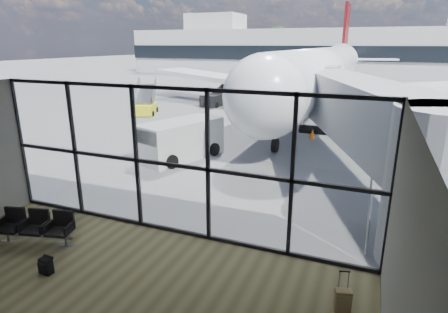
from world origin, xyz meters
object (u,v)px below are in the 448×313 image
Objects in this scene: seating_row at (37,225)px; service_van at (179,140)px; suitcase at (343,300)px; belt_loader at (216,99)px; backpack at (46,266)px; airliner at (323,72)px; mobile_stairs at (145,107)px.

seating_row is 0.47× the size of service_van.
belt_loader is (-13.59, 24.89, 0.36)m from suitcase.
service_van is at bearing 119.37° from suitcase.
backpack is 10.26m from service_van.
suitcase is at bearing -24.89° from service_van.
seating_row is 25.60m from belt_loader.
airliner is at bearing 23.10° from belt_loader.
belt_loader is (-4.83, 16.15, -0.34)m from service_van.
seating_row is at bearing 145.55° from backpack.
seating_row reaches higher than backpack.
backpack is (1.48, -1.14, -0.32)m from seating_row.
mobile_stairs is at bearing 150.76° from service_van.
seating_row is 0.62× the size of mobile_stairs.
belt_loader is at bearing 102.94° from suitcase.
belt_loader reaches higher than backpack.
mobile_stairs is (-12.97, -8.54, -2.63)m from airliner.
seating_row is 20.83m from mobile_stairs.
airliner is 8.46× the size of service_van.
backpack is 22.50m from mobile_stairs.
backpack is at bearing -94.89° from airliner.
suitcase is (7.11, 1.35, 0.06)m from backpack.
suitcase is 27.73m from airliner.
suitcase is 25.49m from mobile_stairs.
suitcase is 0.02× the size of airliner.
service_van is at bearing -71.55° from mobile_stairs.
backpack is at bearing -67.26° from belt_loader.
suitcase is at bearing -80.30° from airliner.
service_van is (-0.18, 8.96, 0.43)m from seating_row.
airliner is at bearing 66.87° from seating_row.
service_van reaches higher than backpack.
belt_loader is at bearing 107.09° from backpack.
service_van reaches higher than seating_row.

